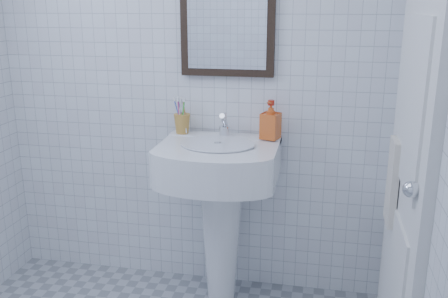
# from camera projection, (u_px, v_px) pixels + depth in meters

# --- Properties ---
(wall_back) EXTENTS (2.20, 0.02, 2.50)m
(wall_back) POSITION_uv_depth(u_px,v_px,m) (190.00, 73.00, 2.73)
(wall_back) COLOR silver
(wall_back) RESTS_ON ground
(washbasin) EXTENTS (0.61, 0.44, 0.94)m
(washbasin) POSITION_uv_depth(u_px,v_px,m) (220.00, 195.00, 2.67)
(washbasin) COLOR white
(washbasin) RESTS_ON ground
(faucet) EXTENTS (0.05, 0.12, 0.14)m
(faucet) POSITION_uv_depth(u_px,v_px,m) (224.00, 126.00, 2.67)
(faucet) COLOR silver
(faucet) RESTS_ON washbasin
(toothbrush_cup) EXTENTS (0.11, 0.11, 0.11)m
(toothbrush_cup) POSITION_uv_depth(u_px,v_px,m) (182.00, 124.00, 2.73)
(toothbrush_cup) COLOR #BA8636
(toothbrush_cup) RESTS_ON washbasin
(soap_dispenser) EXTENTS (0.11, 0.12, 0.20)m
(soap_dispenser) POSITION_uv_depth(u_px,v_px,m) (271.00, 120.00, 2.61)
(soap_dispenser) COLOR #E24F16
(soap_dispenser) RESTS_ON washbasin
(wall_mirror) EXTENTS (0.50, 0.04, 0.62)m
(wall_mirror) POSITION_uv_depth(u_px,v_px,m) (227.00, 16.00, 2.59)
(wall_mirror) COLOR black
(wall_mirror) RESTS_ON wall_back
(bathroom_door) EXTENTS (0.04, 0.80, 2.00)m
(bathroom_door) POSITION_uv_depth(u_px,v_px,m) (410.00, 164.00, 1.99)
(bathroom_door) COLOR silver
(bathroom_door) RESTS_ON ground
(towel_ring) EXTENTS (0.01, 0.18, 0.18)m
(towel_ring) POSITION_uv_depth(u_px,v_px,m) (401.00, 142.00, 2.11)
(towel_ring) COLOR silver
(towel_ring) RESTS_ON wall_right
(hand_towel) EXTENTS (0.03, 0.16, 0.38)m
(hand_towel) POSITION_uv_depth(u_px,v_px,m) (392.00, 182.00, 2.16)
(hand_towel) COLOR beige
(hand_towel) RESTS_ON towel_ring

